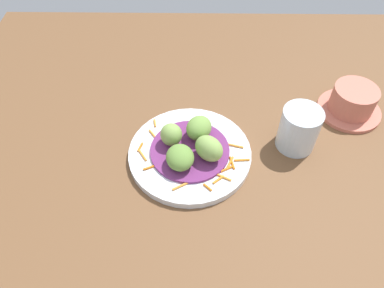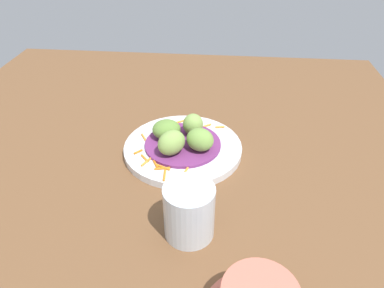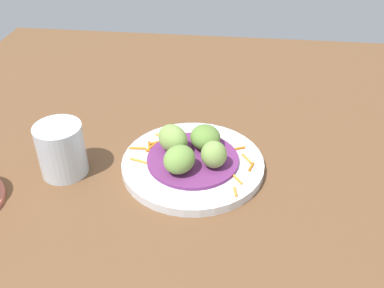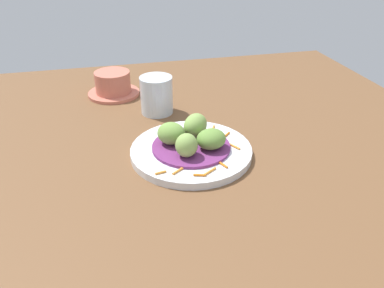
# 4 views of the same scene
# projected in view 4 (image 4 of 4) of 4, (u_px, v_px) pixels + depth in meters

# --- Properties ---
(table_surface) EXTENTS (1.10, 1.10, 0.02)m
(table_surface) POSITION_uv_depth(u_px,v_px,m) (205.00, 151.00, 0.77)
(table_surface) COLOR brown
(table_surface) RESTS_ON ground
(main_plate) EXTENTS (0.23, 0.23, 0.01)m
(main_plate) POSITION_uv_depth(u_px,v_px,m) (191.00, 151.00, 0.73)
(main_plate) COLOR silver
(main_plate) RESTS_ON table_surface
(cabbage_bed) EXTENTS (0.15, 0.15, 0.01)m
(cabbage_bed) POSITION_uv_depth(u_px,v_px,m) (191.00, 147.00, 0.73)
(cabbage_bed) COLOR #702D6B
(cabbage_bed) RESTS_ON main_plate
(carrot_garnish) EXTENTS (0.21, 0.17, 0.00)m
(carrot_garnish) POSITION_uv_depth(u_px,v_px,m) (201.00, 142.00, 0.74)
(carrot_garnish) COLOR orange
(carrot_garnish) RESTS_ON main_plate
(guac_scoop_left) EXTENTS (0.06, 0.06, 0.04)m
(guac_scoop_left) POSITION_uv_depth(u_px,v_px,m) (211.00, 139.00, 0.71)
(guac_scoop_left) COLOR olive
(guac_scoop_left) RESTS_ON cabbage_bed
(guac_scoop_center) EXTENTS (0.07, 0.07, 0.05)m
(guac_scoop_center) POSITION_uv_depth(u_px,v_px,m) (195.00, 125.00, 0.75)
(guac_scoop_center) COLOR #84A851
(guac_scoop_center) RESTS_ON cabbage_bed
(guac_scoop_right) EXTENTS (0.07, 0.07, 0.04)m
(guac_scoop_right) POSITION_uv_depth(u_px,v_px,m) (171.00, 133.00, 0.72)
(guac_scoop_right) COLOR #759E47
(guac_scoop_right) RESTS_ON cabbage_bed
(guac_scoop_back) EXTENTS (0.05, 0.05, 0.04)m
(guac_scoop_back) POSITION_uv_depth(u_px,v_px,m) (187.00, 145.00, 0.68)
(guac_scoop_back) COLOR #84A851
(guac_scoop_back) RESTS_ON cabbage_bed
(terracotta_bowl) EXTENTS (0.13, 0.13, 0.06)m
(terracotta_bowl) POSITION_uv_depth(u_px,v_px,m) (113.00, 85.00, 0.98)
(terracotta_bowl) COLOR #C66B56
(terracotta_bowl) RESTS_ON table_surface
(water_glass) EXTENTS (0.07, 0.07, 0.09)m
(water_glass) POSITION_uv_depth(u_px,v_px,m) (157.00, 95.00, 0.88)
(water_glass) COLOR silver
(water_glass) RESTS_ON table_surface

